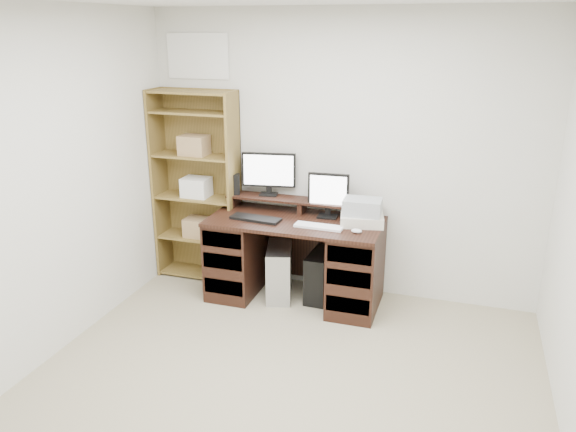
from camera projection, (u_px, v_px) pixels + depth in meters
The scene contains 14 objects.
room at pixel (261, 231), 3.12m from camera, with size 3.54×4.04×2.54m.
desk at pixel (295, 258), 4.96m from camera, with size 1.50×0.70×0.75m.
riser_shelf at pixel (302, 202), 5.00m from camera, with size 1.40×0.22×0.12m.
monitor_wide at pixel (269, 172), 5.07m from camera, with size 0.49×0.15×0.39m.
monitor_small at pixel (328, 193), 4.85m from camera, with size 0.36×0.14×0.39m.
speaker at pixel (236, 184), 5.13m from camera, with size 0.08×0.08×0.19m, color black.
keyboard_black at pixel (256, 219), 4.83m from camera, with size 0.44×0.15×0.02m, color black.
keyboard_white at pixel (319, 226), 4.65m from camera, with size 0.41×0.12×0.02m, color white.
mouse at pixel (357, 231), 4.52m from camera, with size 0.09×0.06×0.04m, color silver.
printer at pixel (362, 219), 4.71m from camera, with size 0.35×0.27×0.09m, color beige.
basket at pixel (362, 207), 4.68m from camera, with size 0.31×0.22×0.13m, color #A1A7AC.
tower_silver at pixel (279, 271), 5.05m from camera, with size 0.21×0.47×0.47m, color #ACAEB3.
tower_black at pixel (320, 275), 5.03m from camera, with size 0.20×0.44×0.43m.
bookshelf at pixel (198, 185), 5.29m from camera, with size 0.80×0.30×1.80m.
Camera 1 is at (1.04, -2.74, 2.33)m, focal length 35.00 mm.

